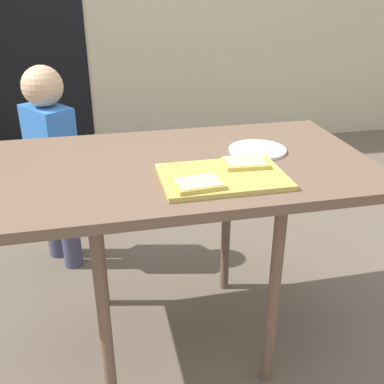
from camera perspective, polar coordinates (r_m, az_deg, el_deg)
ground_plane at (r=1.91m, az=-1.83°, el=-17.69°), size 16.00×16.00×0.00m
house_door at (r=3.66m, az=-20.86°, el=19.16°), size 0.90×0.02×2.00m
dining_table at (r=1.52m, az=-2.18°, el=1.50°), size 1.31×0.72×0.75m
cutting_board at (r=1.38m, az=3.87°, el=1.93°), size 0.38×0.26×0.02m
pizza_slice_far_right at (r=1.45m, az=6.72°, el=3.68°), size 0.14×0.11×0.02m
pizza_slice_near_left at (r=1.29m, az=0.79°, el=1.05°), size 0.14×0.11×0.02m
plate_white_right at (r=1.62m, az=8.22°, el=5.27°), size 0.20×0.20×0.01m
child_left at (r=2.18m, az=-17.16°, el=4.29°), size 0.25×0.28×0.97m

